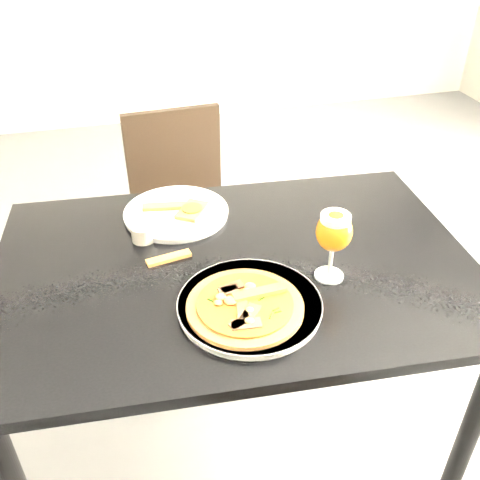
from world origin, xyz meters
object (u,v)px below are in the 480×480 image
object	(u,v)px
dining_table	(236,290)
beer_glass	(334,232)
pizza	(245,305)
chair_far	(183,212)

from	to	relation	value
dining_table	beer_glass	bearing A→B (deg)	-24.59
dining_table	beer_glass	distance (m)	0.32
pizza	beer_glass	size ratio (longest dim) A/B	1.45
chair_far	beer_glass	world-z (taller)	beer_glass
chair_far	pizza	world-z (taller)	chair_far
dining_table	beer_glass	xyz separation A→B (m)	(0.21, -0.11, 0.22)
chair_far	beer_glass	distance (m)	0.98
dining_table	pizza	xyz separation A→B (m)	(-0.03, -0.19, 0.12)
chair_far	pizza	xyz separation A→B (m)	(-0.00, -0.93, 0.31)
dining_table	pizza	bearing A→B (deg)	-93.32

